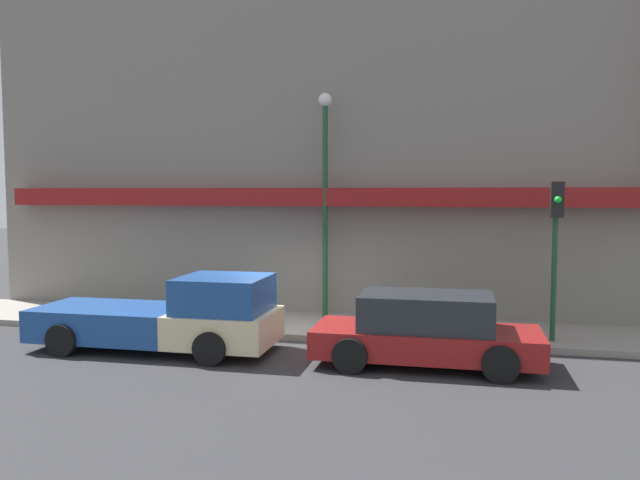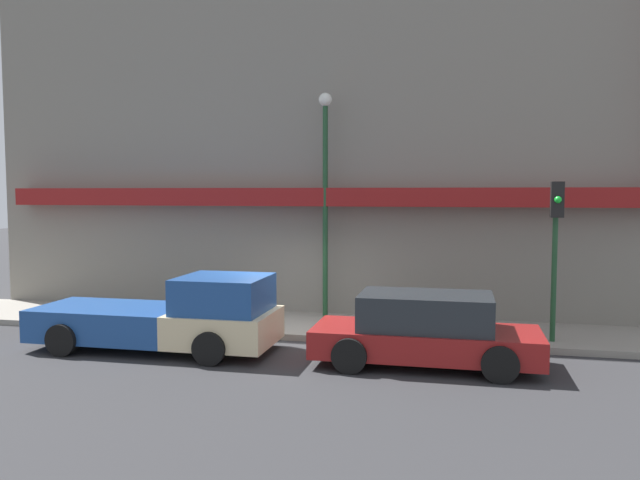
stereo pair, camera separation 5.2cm
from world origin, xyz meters
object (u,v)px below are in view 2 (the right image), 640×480
Objects in this scene: pickup_truck at (171,317)px; fire_hydrant at (451,326)px; parked_car at (425,331)px; traffic_light at (556,232)px; street_lamp at (325,180)px.

pickup_truck is 9.02× the size of fire_hydrant.
traffic_light is (2.76, 2.03, 1.94)m from parked_car.
pickup_truck is 6.42m from fire_hydrant.
parked_car is 0.76× the size of street_lamp.
traffic_light is (5.67, -1.67, -1.23)m from street_lamp.
street_lamp is at bearing 53.30° from pickup_truck.
street_lamp reaches higher than traffic_light.
street_lamp is at bearing 163.58° from traffic_light.
street_lamp is at bearing 151.37° from fire_hydrant.
pickup_truck is 5.57m from street_lamp.
fire_hydrant is at bearing 16.57° from pickup_truck.
pickup_truck is 8.86m from traffic_light.
parked_car is 7.51× the size of fire_hydrant.
traffic_light is at bearing 34.27° from parked_car.
parked_car is at bearing -51.86° from street_lamp.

